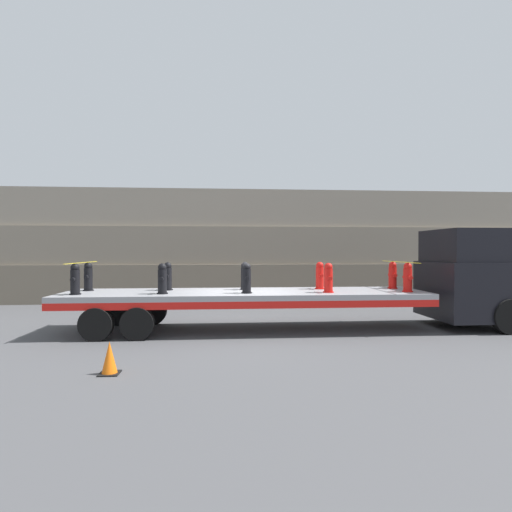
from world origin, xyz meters
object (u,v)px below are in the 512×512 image
Objects in this scene: fire_hydrant_red_near_3 at (328,278)px; traffic_cone at (110,358)px; fire_hydrant_black_far_0 at (88,277)px; fire_hydrant_red_far_3 at (320,276)px; truck_cab at (471,279)px; fire_hydrant_black_near_2 at (247,279)px; fire_hydrant_black_near_0 at (75,279)px; fire_hydrant_black_far_1 at (168,277)px; fire_hydrant_red_far_4 at (393,275)px; fire_hydrant_black_near_1 at (162,279)px; fire_hydrant_red_near_4 at (408,278)px; fire_hydrant_black_far_2 at (245,276)px; flatbed_trailer at (225,298)px.

fire_hydrant_red_near_3 is 1.37× the size of traffic_cone.
fire_hydrant_red_far_3 is at bearing 0.00° from fire_hydrant_black_far_0.
truck_cab reaches higher than fire_hydrant_black_near_2.
fire_hydrant_black_near_0 is 1.37× the size of traffic_cone.
traffic_cone is at bearing -95.78° from fire_hydrant_black_far_1.
fire_hydrant_black_far_0 is 9.60m from fire_hydrant_red_far_4.
fire_hydrant_red_near_3 is (4.80, 0.00, 0.00)m from fire_hydrant_black_near_1.
fire_hydrant_black_near_0 is 4.80m from fire_hydrant_black_near_2.
fire_hydrant_black_far_1 is at bearing 171.54° from fire_hydrant_red_near_4.
fire_hydrant_red_far_4 is at bearing 6.37° from fire_hydrant_black_near_0.
fire_hydrant_black_far_0 is (-11.93, 0.54, 0.10)m from truck_cab.
fire_hydrant_black_near_1 is at bearing -167.42° from fire_hydrant_red_far_3.
fire_hydrant_red_far_4 is 1.37× the size of traffic_cone.
fire_hydrant_black_far_2 is (4.80, 1.07, 0.00)m from fire_hydrant_black_near_0.
fire_hydrant_black_near_1 is 4.80m from fire_hydrant_red_near_3.
fire_hydrant_black_near_2 is 1.00× the size of fire_hydrant_red_near_3.
fire_hydrant_black_near_1 is 1.07m from fire_hydrant_black_far_1.
fire_hydrant_red_far_3 is (7.20, 0.00, 0.00)m from fire_hydrant_black_far_0.
fire_hydrant_red_far_3 is (7.20, 1.07, 0.00)m from fire_hydrant_black_near_0.
fire_hydrant_red_near_4 is at bearing -167.04° from truck_cab.
fire_hydrant_black_near_1 is 1.00× the size of fire_hydrant_red_far_3.
fire_hydrant_black_near_1 reaches higher than traffic_cone.
fire_hydrant_black_near_0 is 9.66m from fire_hydrant_red_far_4.
fire_hydrant_black_near_1 and fire_hydrant_black_near_2 have the same top height.
fire_hydrant_black_far_2 and fire_hydrant_red_near_4 have the same top height.
fire_hydrant_black_far_2 is 4.80m from fire_hydrant_red_far_4.
fire_hydrant_red_near_3 is at bearing -155.95° from fire_hydrant_red_far_4.
traffic_cone is (-7.67, -4.61, -1.29)m from fire_hydrant_red_far_4.
fire_hydrant_red_far_3 is 7.12m from traffic_cone.
fire_hydrant_black_far_1 is at bearing 155.95° from fire_hydrant_black_near_2.
fire_hydrant_black_near_0 and fire_hydrant_red_near_3 have the same top height.
fire_hydrant_black_near_2 is 2.40m from fire_hydrant_red_near_3.
flatbed_trailer is 5.48m from fire_hydrant_red_near_4.
fire_hydrant_black_near_0 is 7.28m from fire_hydrant_red_far_3.
fire_hydrant_black_far_0 is 1.00× the size of fire_hydrant_red_near_4.
fire_hydrant_red_near_3 and fire_hydrant_red_far_3 have the same top height.
fire_hydrant_red_far_4 is at bearing 0.00° from fire_hydrant_black_far_2.
flatbed_trailer is (-7.74, 0.00, -0.53)m from truck_cab.
truck_cab is at bearing -6.46° from fire_hydrant_red_far_3.
fire_hydrant_black_near_0 is 1.00× the size of fire_hydrant_black_near_1.
truck_cab is at bearing 22.18° from traffic_cone.
fire_hydrant_red_near_4 is 1.00× the size of fire_hydrant_red_far_4.
fire_hydrant_red_far_3 is (2.40, 0.00, 0.00)m from fire_hydrant_black_far_2.
traffic_cone is (-5.27, -3.54, -1.29)m from fire_hydrant_red_near_3.
fire_hydrant_black_far_1 is at bearing 180.00° from fire_hydrant_red_far_3.
fire_hydrant_red_near_3 is at bearing -12.58° from fire_hydrant_black_far_1.
fire_hydrant_black_near_1 is at bearing -171.54° from fire_hydrant_red_far_4.
fire_hydrant_black_far_1 reaches higher than traffic_cone.
fire_hydrant_black_far_1 is 1.00× the size of fire_hydrant_red_near_4.
fire_hydrant_red_far_3 is at bearing 90.00° from fire_hydrant_red_near_3.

